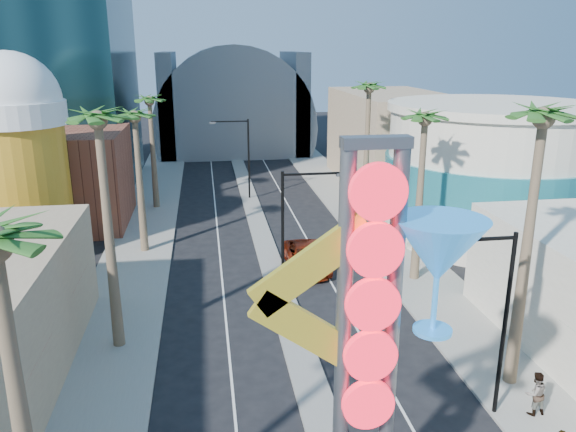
{
  "coord_description": "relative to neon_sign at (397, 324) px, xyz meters",
  "views": [
    {
      "loc": [
        -4.27,
        -10.51,
        14.69
      ],
      "look_at": [
        0.46,
        20.97,
        5.07
      ],
      "focal_mm": 35.0,
      "sensor_mm": 36.0,
      "label": 1
    }
  ],
  "objects": [
    {
      "name": "sidewalk_west",
      "position": [
        -10.32,
        32.04,
        -7.23
      ],
      "size": [
        5.0,
        100.0,
        0.15
      ],
      "primitive_type": "cube",
      "color": "gray",
      "rests_on": "ground"
    },
    {
      "name": "sidewalk_east",
      "position": [
        8.68,
        32.04,
        -7.23
      ],
      "size": [
        5.0,
        100.0,
        0.15
      ],
      "primitive_type": "cube",
      "color": "gray",
      "rests_on": "ground"
    },
    {
      "name": "median",
      "position": [
        -0.82,
        35.04,
        -7.23
      ],
      "size": [
        1.6,
        84.0,
        0.15
      ],
      "primitive_type": "cube",
      "color": "gray",
      "rests_on": "ground"
    },
    {
      "name": "brick_filler_west",
      "position": [
        -16.82,
        35.04,
        -3.31
      ],
      "size": [
        10.0,
        10.0,
        8.0
      ],
      "primitive_type": "cube",
      "color": "brown",
      "rests_on": "ground"
    },
    {
      "name": "filler_east",
      "position": [
        15.18,
        45.04,
        -2.31
      ],
      "size": [
        10.0,
        20.0,
        10.0
      ],
      "primitive_type": "cube",
      "color": "#A08567",
      "rests_on": "ground"
    },
    {
      "name": "beer_mug",
      "position": [
        -17.82,
        27.04,
        0.54
      ],
      "size": [
        7.0,
        7.0,
        14.5
      ],
      "color": "#BB7F19",
      "rests_on": "ground"
    },
    {
      "name": "turquoise_building",
      "position": [
        17.18,
        27.04,
        -2.06
      ],
      "size": [
        16.6,
        16.6,
        10.6
      ],
      "color": "beige",
      "rests_on": "ground"
    },
    {
      "name": "canopy",
      "position": [
        -0.82,
        69.04,
        -3.0
      ],
      "size": [
        22.0,
        16.0,
        22.0
      ],
      "color": "slate",
      "rests_on": "ground"
    },
    {
      "name": "neon_sign",
      "position": [
        0.0,
        0.0,
        0.0
      ],
      "size": [
        6.53,
        2.6,
        12.55
      ],
      "color": "gray",
      "rests_on": "ground"
    },
    {
      "name": "streetlight_0",
      "position": [
        -0.27,
        17.04,
        -2.43
      ],
      "size": [
        3.79,
        0.25,
        8.0
      ],
      "color": "black",
      "rests_on": "ground"
    },
    {
      "name": "streetlight_1",
      "position": [
        -1.36,
        41.04,
        -2.43
      ],
      "size": [
        3.79,
        0.25,
        8.0
      ],
      "color": "black",
      "rests_on": "ground"
    },
    {
      "name": "streetlight_2",
      "position": [
        5.91,
        5.04,
        -2.47
      ],
      "size": [
        3.45,
        0.25,
        8.0
      ],
      "color": "black",
      "rests_on": "ground"
    },
    {
      "name": "palm_1",
      "position": [
        -9.82,
        13.04,
        3.52
      ],
      "size": [
        2.4,
        2.4,
        12.7
      ],
      "color": "brown",
      "rests_on": "ground"
    },
    {
      "name": "palm_2",
      "position": [
        -9.82,
        27.04,
        2.17
      ],
      "size": [
        2.4,
        2.4,
        11.2
      ],
      "color": "brown",
      "rests_on": "ground"
    },
    {
      "name": "palm_3",
      "position": [
        -9.82,
        39.04,
        2.17
      ],
      "size": [
        2.4,
        2.4,
        11.2
      ],
      "color": "brown",
      "rests_on": "ground"
    },
    {
      "name": "palm_5",
      "position": [
        8.18,
        7.04,
        3.96
      ],
      "size": [
        2.4,
        2.4,
        13.2
      ],
      "color": "brown",
      "rests_on": "ground"
    },
    {
      "name": "palm_6",
      "position": [
        8.18,
        19.04,
        2.62
      ],
      "size": [
        2.4,
        2.4,
        11.7
      ],
      "color": "brown",
      "rests_on": "ground"
    },
    {
      "name": "palm_7",
      "position": [
        8.18,
        31.04,
        3.52
      ],
      "size": [
        2.4,
        2.4,
        12.7
      ],
      "color": "brown",
      "rests_on": "ground"
    },
    {
      "name": "red_pickup",
      "position": [
        1.53,
        21.97,
        -6.46
      ],
      "size": [
        2.88,
        6.1,
        1.69
      ],
      "primitive_type": "imported",
      "rotation": [
        0.0,
        0.0,
        -0.01
      ],
      "color": "#A1270C",
      "rests_on": "ground"
    },
    {
      "name": "pedestrian_b",
      "position": [
        7.88,
        4.66,
        -6.21
      ],
      "size": [
        0.97,
        0.78,
        1.9
      ],
      "primitive_type": "imported",
      "rotation": [
        0.0,
        0.0,
        3.21
      ],
      "color": "gray",
      "rests_on": "sidewalk_east"
    }
  ]
}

